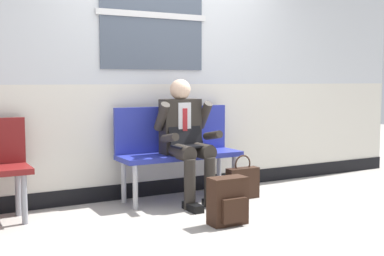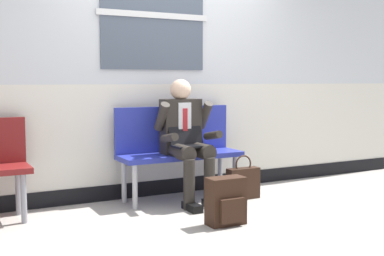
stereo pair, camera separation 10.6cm
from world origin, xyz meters
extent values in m
plane|color=#9E9991|center=(0.00, 0.00, 0.00)|extent=(18.00, 18.00, 0.00)
cube|color=silver|center=(0.00, 0.79, 0.67)|extent=(6.44, 0.12, 1.02)
cube|color=black|center=(0.00, 0.79, 0.08)|extent=(6.44, 0.14, 0.16)
cube|color=#4C5666|center=(-0.22, 0.72, 1.88)|extent=(1.14, 0.02, 1.11)
cube|color=silver|center=(-0.22, 0.71, 1.88)|extent=(1.22, 0.03, 0.06)
cube|color=#28339E|center=(-0.05, 0.44, 0.45)|extent=(1.28, 0.42, 0.05)
cube|color=#28339E|center=(-0.05, 0.62, 0.71)|extent=(1.28, 0.04, 0.47)
cylinder|color=#B7B7BC|center=(-0.61, 0.29, 0.21)|extent=(0.05, 0.05, 0.43)
cylinder|color=#B7B7BC|center=(-0.61, 0.59, 0.21)|extent=(0.05, 0.05, 0.43)
cylinder|color=#B7B7BC|center=(0.51, 0.29, 0.21)|extent=(0.05, 0.05, 0.43)
cylinder|color=#B7B7BC|center=(0.51, 0.59, 0.21)|extent=(0.05, 0.05, 0.43)
cylinder|color=gray|center=(-1.62, 0.29, 0.21)|extent=(0.05, 0.05, 0.43)
cylinder|color=gray|center=(-1.62, 0.59, 0.21)|extent=(0.05, 0.05, 0.43)
cylinder|color=#2D2823|center=(-0.16, 0.23, 0.52)|extent=(0.15, 0.40, 0.15)
cylinder|color=#2D2823|center=(-0.16, 0.04, 0.24)|extent=(0.11, 0.11, 0.48)
cube|color=black|center=(-0.16, -0.02, 0.04)|extent=(0.10, 0.26, 0.07)
cylinder|color=#2D2823|center=(0.06, 0.23, 0.52)|extent=(0.15, 0.40, 0.15)
cylinder|color=#2D2823|center=(0.06, 0.04, 0.24)|extent=(0.11, 0.11, 0.48)
cube|color=black|center=(0.06, -0.02, 0.04)|extent=(0.10, 0.26, 0.07)
cube|color=#2D2823|center=(-0.05, 0.44, 0.75)|extent=(0.40, 0.18, 0.55)
cube|color=silver|center=(-0.05, 0.34, 0.80)|extent=(0.14, 0.01, 0.39)
cube|color=#B22328|center=(-0.05, 0.33, 0.77)|extent=(0.05, 0.01, 0.33)
sphere|color=beige|center=(-0.05, 0.44, 1.12)|extent=(0.21, 0.21, 0.21)
cylinder|color=#2D2823|center=(-0.29, 0.37, 0.86)|extent=(0.09, 0.25, 0.30)
cylinder|color=#2D2823|center=(-0.29, 0.20, 0.67)|extent=(0.08, 0.27, 0.12)
cylinder|color=#2D2823|center=(0.19, 0.37, 0.86)|extent=(0.09, 0.25, 0.30)
cylinder|color=#2D2823|center=(0.19, 0.20, 0.67)|extent=(0.08, 0.27, 0.12)
cube|color=black|center=(-0.05, 0.20, 0.58)|extent=(0.36, 0.22, 0.02)
cube|color=black|center=(-0.05, 0.33, 0.69)|extent=(0.36, 0.08, 0.21)
cube|color=#331E14|center=(-0.12, -0.55, 0.20)|extent=(0.32, 0.17, 0.40)
cube|color=#331E14|center=(-0.12, -0.65, 0.14)|extent=(0.23, 0.04, 0.20)
cube|color=#331E14|center=(0.53, 0.16, 0.16)|extent=(0.35, 0.11, 0.32)
torus|color=#331E14|center=(0.53, 0.16, 0.36)|extent=(0.19, 0.02, 0.19)
camera|label=1|loc=(-2.38, -4.03, 1.21)|focal=46.76mm
camera|label=2|loc=(-2.29, -4.08, 1.21)|focal=46.76mm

